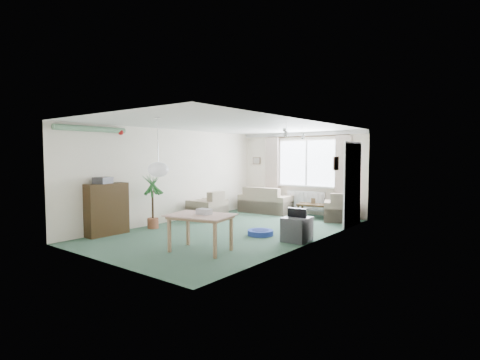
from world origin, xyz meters
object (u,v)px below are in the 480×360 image
Objects in this scene: armchair_left at (207,205)px; pet_bed at (260,233)px; houseplant at (153,201)px; bookshelf at (107,209)px; coffee_table at (313,211)px; armchair_corner at (341,207)px; dining_table at (201,234)px; tv_cube at (297,229)px; sofa at (266,200)px.

armchair_left is 2.45m from pet_bed.
bookshelf is at bearing -99.89° from houseplant.
houseplant is 2.33× the size of pet_bed.
armchair_left is 1.00× the size of coffee_table.
armchair_left is at bearing 10.66° from armchair_corner.
bookshelf is 2.59m from dining_table.
bookshelf reaches higher than tv_cube.
tv_cube is (3.20, -0.80, -0.14)m from armchair_left.
bookshelf reaches higher than coffee_table.
coffee_table is (1.57, 0.00, -0.19)m from sofa.
bookshelf reaches higher than sofa.
tv_cube is at bearing 15.42° from houseplant.
coffee_table is 4.38m from houseplant.
bookshelf is at bearing -174.56° from dining_table.
coffee_table is at bearing -24.30° from armchair_corner.
houseplant is (-0.75, -3.69, 0.26)m from sofa.
dining_table is (2.37, -0.85, -0.33)m from houseplant.
sofa is 2.06m from armchair_left.
houseplant reaches higher than bookshelf.
coffee_table is at bearing 63.01° from bookshelf.
houseplant is at bearing 160.38° from dining_table.
armchair_corner reaches higher than pet_bed.
houseplant reaches higher than coffee_table.
pet_bed is at bearing 20.90° from houseplant.
houseplant is (0.19, 1.09, 0.09)m from bookshelf.
bookshelf is 4.09m from tv_cube.
pet_bed is (2.30, -0.79, -0.33)m from armchair_left.
coffee_table is 2.95m from tv_cube.
armchair_left reaches higher than armchair_corner.
bookshelf is at bearing -142.50° from pet_bed.
tv_cube reaches higher than pet_bed.
armchair_left is 0.76× the size of bookshelf.
sofa is 1.84× the size of armchair_corner.
bookshelf is 1.11m from houseplant.
dining_table is at bearing 58.02° from armchair_corner.
armchair_corner is at bearing 175.00° from sofa.
armchair_left is 0.66× the size of houseplant.
armchair_left is at bearing 85.02° from houseplant.
pet_bed is at bearing 176.38° from tv_cube.
armchair_left is 2.94m from coffee_table.
bookshelf is (-3.32, -4.76, 0.19)m from armchair_corner.
tv_cube is 0.92m from pet_bed.
sofa is at bearing 180.00° from coffee_table.
armchair_left is at bearing 163.10° from tv_cube.
armchair_corner is at bearing -1.78° from coffee_table.
armchair_corner is (2.37, -0.02, -0.01)m from sofa.
dining_table reaches higher than tv_cube.
sofa is 3.78m from houseplant.
armchair_left is 1.53× the size of pet_bed.
armchair_left is 2.84m from bookshelf.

